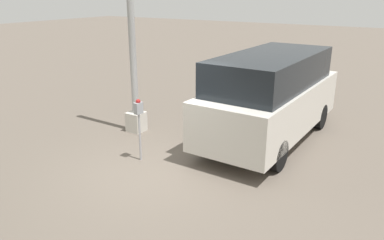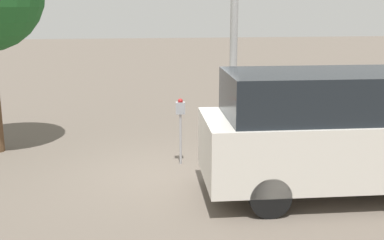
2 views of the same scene
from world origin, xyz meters
TOP-DOWN VIEW (x-y plane):
  - ground_plane at (0.00, 0.00)m, footprint 80.00×80.00m
  - parking_meter_near at (0.35, 0.57)m, footprint 0.21×0.13m
  - lamp_post at (1.76, 1.89)m, footprint 0.44×0.44m
  - parked_van at (3.11, -1.48)m, footprint 5.23×2.08m

SIDE VIEW (x-z plane):
  - ground_plane at x=0.00m, z-range 0.00..0.00m
  - parking_meter_near at x=0.35m, z-range 0.35..1.82m
  - parked_van at x=3.11m, z-range 0.08..2.37m
  - lamp_post at x=1.76m, z-range -0.86..5.36m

